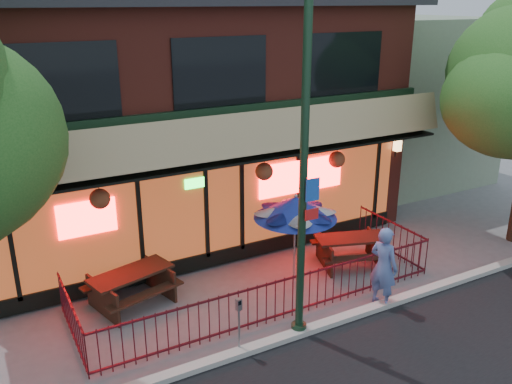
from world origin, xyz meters
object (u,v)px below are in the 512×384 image
pedestrian (384,267)px  parking_meter_near (239,316)px  picnic_table_left (131,283)px  picnic_table_right (351,246)px  patio_umbrella (295,207)px  street_light (303,191)px

pedestrian → parking_meter_near: (-3.67, -0.05, -0.13)m
picnic_table_left → pedestrian: 5.71m
picnic_table_right → patio_umbrella: 2.28m
picnic_table_right → picnic_table_left: bearing=171.4°
street_light → picnic_table_left: bearing=134.1°
picnic_table_left → picnic_table_right: picnic_table_left is taller
picnic_table_right → parking_meter_near: 4.72m
patio_umbrella → pedestrian: bearing=-58.5°
picnic_table_left → picnic_table_right: bearing=-8.6°
street_light → parking_meter_near: bearing=179.9°
patio_umbrella → parking_meter_near: size_ratio=1.90×
picnic_table_left → pedestrian: bearing=-28.9°
picnic_table_right → patio_umbrella: bearing=-179.4°
pedestrian → parking_meter_near: size_ratio=1.58×
street_light → picnic_table_left: (-2.72, 2.80, -2.62)m
picnic_table_left → picnic_table_right: 5.66m
street_light → pedestrian: (2.27, 0.05, -2.20)m
patio_umbrella → pedestrian: patio_umbrella is taller
patio_umbrella → pedestrian: (1.16, -1.89, -1.00)m
picnic_table_left → picnic_table_right: (5.60, -0.84, -0.01)m
patio_umbrella → parking_meter_near: (-2.51, -1.94, -1.13)m
picnic_table_right → parking_meter_near: bearing=-155.4°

